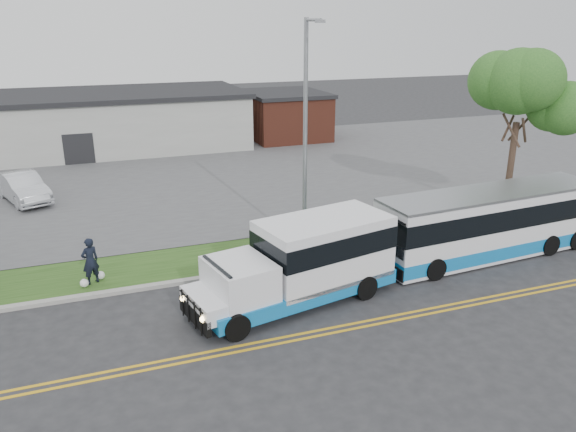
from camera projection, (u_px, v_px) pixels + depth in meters
name	position (u px, v px, depth m)	size (l,w,h in m)	color
ground	(258.00, 285.00, 21.26)	(140.00, 140.00, 0.00)	#28282B
lane_line_north	(294.00, 335.00, 17.85)	(70.00, 0.12, 0.01)	gold
lane_line_south	(297.00, 340.00, 17.59)	(70.00, 0.12, 0.01)	gold
curb	(250.00, 271.00, 22.22)	(80.00, 0.30, 0.15)	#9E9B93
verge	(238.00, 255.00, 23.82)	(80.00, 3.30, 0.10)	#244416
parking_lot	(180.00, 174.00, 36.32)	(80.00, 25.00, 0.10)	#4C4C4F
commercial_building	(76.00, 122.00, 42.52)	(25.40, 10.40, 4.35)	#9E9E99
brick_wing	(285.00, 115.00, 47.08)	(6.30, 7.30, 3.90)	brown
tree_east	(520.00, 94.00, 26.43)	(5.20, 5.20, 8.33)	#34221C
streetlight_near	(306.00, 130.00, 22.93)	(0.35, 1.53, 9.50)	gray
shuttle_bus	(306.00, 259.00, 19.72)	(7.89, 3.91, 2.91)	#1170B9
transit_bus	(490.00, 223.00, 23.55)	(10.40, 3.05, 2.85)	white
pedestrian	(90.00, 261.00, 20.89)	(0.66, 0.43, 1.81)	black
parked_car_a	(23.00, 187.00, 30.52)	(1.67, 4.78, 1.57)	silver
grocery_bag_left	(84.00, 283.00, 20.82)	(0.32, 0.32, 0.32)	white
grocery_bag_right	(101.00, 275.00, 21.45)	(0.32, 0.32, 0.32)	white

